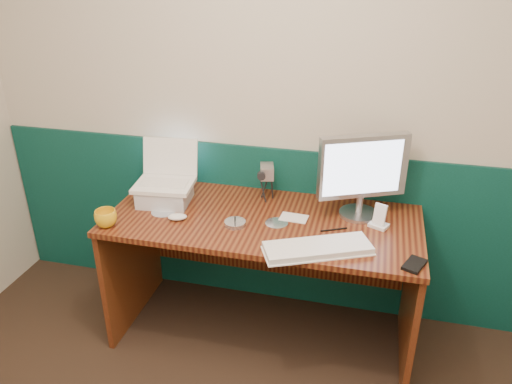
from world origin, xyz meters
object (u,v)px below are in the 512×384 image
(desk, at_px, (263,279))
(camcorder, at_px, (267,184))
(keyboard, at_px, (318,249))
(laptop, at_px, (162,165))
(mug, at_px, (106,218))
(monitor, at_px, (362,175))

(desk, xyz_separation_m, camcorder, (-0.03, 0.22, 0.47))
(desk, height_order, keyboard, keyboard)
(desk, xyz_separation_m, laptop, (-0.56, 0.05, 0.59))
(desk, relative_size, mug, 14.61)
(desk, distance_m, laptop, 0.82)
(camcorder, bearing_deg, mug, -160.22)
(monitor, distance_m, mug, 1.30)
(mug, bearing_deg, monitor, 18.97)
(keyboard, bearing_deg, monitor, 43.35)
(mug, xyz_separation_m, camcorder, (0.71, 0.48, 0.05))
(desk, distance_m, mug, 0.89)
(laptop, height_order, keyboard, laptop)
(laptop, xyz_separation_m, monitor, (1.03, 0.10, 0.01))
(desk, height_order, camcorder, camcorder)
(desk, relative_size, laptop, 5.21)
(monitor, height_order, mug, monitor)
(desk, distance_m, camcorder, 0.52)
(laptop, bearing_deg, camcorder, 11.14)
(desk, xyz_separation_m, monitor, (0.47, 0.15, 0.60))
(mug, distance_m, camcorder, 0.86)
(keyboard, relative_size, camcorder, 2.67)
(laptop, relative_size, camcorder, 1.69)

